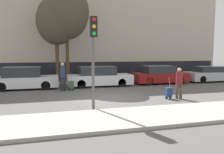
% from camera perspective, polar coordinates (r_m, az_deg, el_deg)
% --- Properties ---
extents(ground_plane, '(80.00, 80.00, 0.00)m').
position_cam_1_polar(ground_plane, '(11.68, -0.56, -5.64)').
color(ground_plane, '#565451').
extents(sidewalk_near, '(28.00, 2.50, 0.12)m').
position_cam_1_polar(sidewalk_near, '(8.19, 6.05, -10.39)').
color(sidewalk_near, '#A39E93').
rests_on(sidewalk_near, ground_plane).
extents(sidewalk_far, '(28.00, 3.00, 0.12)m').
position_cam_1_polar(sidewalk_far, '(18.44, -5.95, -1.13)').
color(sidewalk_far, '#A39E93').
rests_on(sidewalk_far, ground_plane).
extents(building_facade, '(28.00, 2.58, 9.88)m').
position_cam_1_polar(building_facade, '(21.87, -7.54, 12.77)').
color(building_facade, '#B7AD99').
rests_on(building_facade, ground_plane).
extents(parked_car_0, '(4.29, 1.74, 1.49)m').
position_cam_1_polar(parked_car_0, '(15.80, -21.88, -0.46)').
color(parked_car_0, silver).
rests_on(parked_car_0, ground_plane).
extents(parked_car_1, '(4.68, 1.73, 1.44)m').
position_cam_1_polar(parked_car_1, '(16.00, -3.38, -0.01)').
color(parked_car_1, silver).
rests_on(parked_car_1, ground_plane).
extents(parked_car_2, '(4.23, 1.89, 1.42)m').
position_cam_1_polar(parked_car_2, '(17.84, 12.27, 0.47)').
color(parked_car_2, maroon).
rests_on(parked_car_2, ground_plane).
extents(parked_car_3, '(4.17, 1.73, 1.32)m').
position_cam_1_polar(parked_car_3, '(20.37, 24.11, 0.66)').
color(parked_car_3, '#B7BABF').
rests_on(parked_car_3, ground_plane).
extents(pedestrian_left, '(0.34, 0.34, 1.83)m').
position_cam_1_polar(pedestrian_left, '(14.20, -12.75, 0.59)').
color(pedestrian_left, '#23232D').
rests_on(pedestrian_left, ground_plane).
extents(trolley_left, '(0.34, 0.29, 1.13)m').
position_cam_1_polar(trolley_left, '(14.45, -10.60, -2.04)').
color(trolley_left, '#335138').
rests_on(trolley_left, ground_plane).
extents(pedestrian_right, '(0.35, 0.34, 1.65)m').
position_cam_1_polar(pedestrian_right, '(11.99, 17.13, -1.09)').
color(pedestrian_right, '#4C4233').
rests_on(pedestrian_right, ground_plane).
extents(trolley_right, '(0.34, 0.29, 1.14)m').
position_cam_1_polar(trolley_right, '(11.89, 14.56, -3.88)').
color(trolley_right, navy).
rests_on(trolley_right, ground_plane).
extents(traffic_light, '(0.28, 0.47, 3.83)m').
position_cam_1_polar(traffic_light, '(8.86, -4.91, 8.36)').
color(traffic_light, '#515154').
rests_on(traffic_light, ground_plane).
extents(parked_bicycle, '(1.77, 0.06, 0.96)m').
position_cam_1_polar(parked_bicycle, '(19.19, 5.62, 0.46)').
color(parked_bicycle, black).
rests_on(parked_bicycle, sidewalk_far).
extents(bare_tree_near_crossing, '(3.06, 3.06, 6.68)m').
position_cam_1_polar(bare_tree_near_crossing, '(18.00, -14.34, 14.01)').
color(bare_tree_near_crossing, '#4C3826').
rests_on(bare_tree_near_crossing, sidewalk_far).
extents(bare_tree_down_street, '(3.49, 3.49, 7.61)m').
position_cam_1_polar(bare_tree_down_street, '(17.99, -11.81, 16.24)').
color(bare_tree_down_street, '#4C3826').
rests_on(bare_tree_down_street, sidewalk_far).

